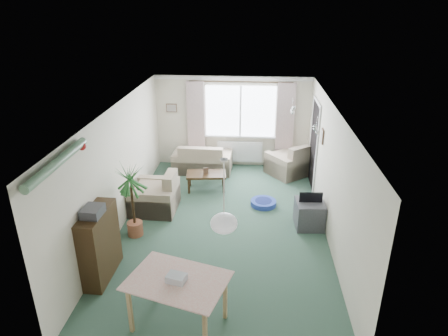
# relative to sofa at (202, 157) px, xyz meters

# --- Properties ---
(ground) EXTENTS (6.50, 6.50, 0.00)m
(ground) POSITION_rel_sofa_xyz_m (0.75, -2.75, -0.37)
(ground) COLOR #2D4B3B
(window) EXTENTS (1.80, 0.03, 1.30)m
(window) POSITION_rel_sofa_xyz_m (0.95, 0.48, 1.13)
(window) COLOR white
(curtain_rod) EXTENTS (2.60, 0.03, 0.03)m
(curtain_rod) POSITION_rel_sofa_xyz_m (0.95, 0.40, 1.90)
(curtain_rod) COLOR black
(curtain_left) EXTENTS (0.45, 0.08, 2.00)m
(curtain_left) POSITION_rel_sofa_xyz_m (-0.20, 0.38, 0.90)
(curtain_left) COLOR beige
(curtain_right) EXTENTS (0.45, 0.08, 2.00)m
(curtain_right) POSITION_rel_sofa_xyz_m (2.10, 0.38, 0.90)
(curtain_right) COLOR beige
(radiator) EXTENTS (1.20, 0.10, 0.55)m
(radiator) POSITION_rel_sofa_xyz_m (0.95, 0.44, 0.03)
(radiator) COLOR white
(doorway) EXTENTS (0.03, 0.95, 2.00)m
(doorway) POSITION_rel_sofa_xyz_m (2.74, -0.55, 0.63)
(doorway) COLOR black
(pendant_lamp) EXTENTS (0.36, 0.36, 0.36)m
(pendant_lamp) POSITION_rel_sofa_xyz_m (0.95, -5.05, 1.11)
(pendant_lamp) COLOR white
(tinsel_garland) EXTENTS (1.60, 1.60, 0.12)m
(tinsel_garland) POSITION_rel_sofa_xyz_m (-1.17, -5.05, 1.91)
(tinsel_garland) COLOR #196626
(bauble_cluster_a) EXTENTS (0.20, 0.20, 0.20)m
(bauble_cluster_a) POSITION_rel_sofa_xyz_m (2.05, -1.85, 1.85)
(bauble_cluster_a) COLOR silver
(bauble_cluster_b) EXTENTS (0.20, 0.20, 0.20)m
(bauble_cluster_b) POSITION_rel_sofa_xyz_m (2.35, -3.05, 1.85)
(bauble_cluster_b) COLOR silver
(wall_picture_back) EXTENTS (0.28, 0.03, 0.22)m
(wall_picture_back) POSITION_rel_sofa_xyz_m (-0.85, 0.48, 1.18)
(wall_picture_back) COLOR brown
(wall_picture_right) EXTENTS (0.03, 0.24, 0.30)m
(wall_picture_right) POSITION_rel_sofa_xyz_m (2.73, -1.55, 1.18)
(wall_picture_right) COLOR brown
(sofa) EXTENTS (1.52, 0.84, 0.75)m
(sofa) POSITION_rel_sofa_xyz_m (0.00, 0.00, 0.00)
(sofa) COLOR beige
(sofa) RESTS_ON ground
(armchair_corner) EXTENTS (1.28, 1.27, 0.83)m
(armchair_corner) POSITION_rel_sofa_xyz_m (2.23, -0.02, 0.04)
(armchair_corner) COLOR #BDA68F
(armchair_corner) RESTS_ON ground
(armchair_left) EXTENTS (0.93, 0.98, 0.86)m
(armchair_left) POSITION_rel_sofa_xyz_m (-0.75, -2.14, 0.06)
(armchair_left) COLOR beige
(armchair_left) RESTS_ON ground
(coffee_table) EXTENTS (0.96, 0.60, 0.41)m
(coffee_table) POSITION_rel_sofa_xyz_m (0.23, -1.08, -0.17)
(coffee_table) COLOR black
(coffee_table) RESTS_ON ground
(photo_frame) EXTENTS (0.12, 0.06, 0.16)m
(photo_frame) POSITION_rel_sofa_xyz_m (0.22, -1.13, 0.11)
(photo_frame) COLOR #4E3728
(photo_frame) RESTS_ON coffee_table
(bookshelf) EXTENTS (0.35, 0.98, 1.18)m
(bookshelf) POSITION_rel_sofa_xyz_m (-1.09, -4.38, 0.22)
(bookshelf) COLOR black
(bookshelf) RESTS_ON ground
(hifi_box) EXTENTS (0.29, 0.36, 0.14)m
(hifi_box) POSITION_rel_sofa_xyz_m (-1.07, -4.49, 0.88)
(hifi_box) COLOR #38373C
(hifi_box) RESTS_ON bookshelf
(houseplant) EXTENTS (0.83, 0.83, 1.46)m
(houseplant) POSITION_rel_sofa_xyz_m (-0.90, -3.15, 0.36)
(houseplant) COLOR #23591E
(houseplant) RESTS_ON ground
(dining_table) EXTENTS (1.37, 1.11, 0.75)m
(dining_table) POSITION_rel_sofa_xyz_m (0.35, -5.35, -0.00)
(dining_table) COLOR #AF795F
(dining_table) RESTS_ON ground
(gift_box) EXTENTS (0.29, 0.24, 0.12)m
(gift_box) POSITION_rel_sofa_xyz_m (0.35, -5.38, 0.43)
(gift_box) COLOR #B5B6C0
(gift_box) RESTS_ON dining_table
(tv_cube) EXTENTS (0.57, 0.62, 0.54)m
(tv_cube) POSITION_rel_sofa_xyz_m (2.45, -2.57, -0.11)
(tv_cube) COLOR #37383C
(tv_cube) RESTS_ON ground
(pet_bed) EXTENTS (0.72, 0.72, 0.11)m
(pet_bed) POSITION_rel_sofa_xyz_m (1.57, -1.78, -0.32)
(pet_bed) COLOR #1D4A89
(pet_bed) RESTS_ON ground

